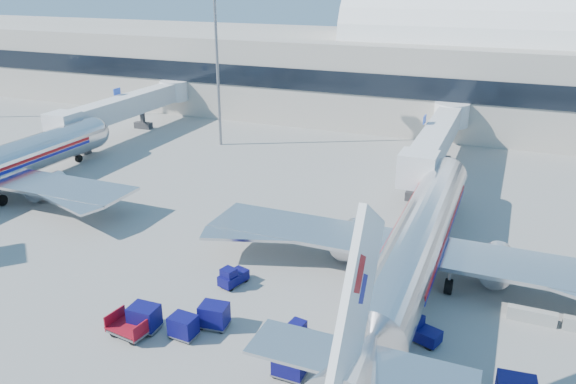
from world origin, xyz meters
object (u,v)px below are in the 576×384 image
at_px(cart_train_c, 144,317).
at_px(cart_train_a, 214,315).
at_px(barrier_near, 532,316).
at_px(cart_solo_near, 290,363).
at_px(jetbridge_mid, 132,105).
at_px(jetbridge_near, 439,135).
at_px(cart_train_b, 183,326).
at_px(airliner_main, 416,243).
at_px(tug_right, 420,330).
at_px(mast_west, 216,28).
at_px(cart_open_red, 130,329).
at_px(tug_left, 232,277).
at_px(tug_lead, 303,336).

bearing_deg(cart_train_c, cart_train_a, 24.32).
height_order(barrier_near, cart_solo_near, cart_solo_near).
height_order(jetbridge_mid, cart_train_a, jetbridge_mid).
height_order(jetbridge_near, cart_train_c, jetbridge_near).
bearing_deg(barrier_near, cart_train_b, -153.32).
distance_m(airliner_main, barrier_near, 8.74).
xyz_separation_m(barrier_near, tug_right, (-6.27, -4.68, 0.23)).
relative_size(mast_west, tug_right, 8.86).
height_order(cart_train_b, cart_open_red, cart_train_b).
relative_size(cart_train_a, cart_train_c, 1.02).
bearing_deg(tug_left, cart_train_b, -163.03).
bearing_deg(cart_train_b, tug_left, 94.90).
bearing_deg(airliner_main, cart_train_b, -133.32).
distance_m(airliner_main, cart_open_red, 20.22).
distance_m(jetbridge_near, cart_train_a, 38.04).
height_order(airliner_main, cart_train_a, airliner_main).
bearing_deg(barrier_near, cart_open_red, -154.25).
relative_size(jetbridge_mid, cart_open_red, 10.23).
distance_m(cart_train_c, cart_solo_near, 10.07).
bearing_deg(cart_open_red, tug_left, 76.65).
xyz_separation_m(mast_west, tug_right, (31.73, -32.68, -14.11)).
relative_size(jetbridge_near, cart_solo_near, 14.89).
bearing_deg(cart_solo_near, cart_open_red, -177.72).
bearing_deg(mast_west, cart_train_b, -64.22).
bearing_deg(mast_west, jetbridge_near, 1.68).
bearing_deg(cart_train_b, tug_lead, 19.67).
distance_m(jetbridge_near, barrier_near, 30.82).
relative_size(airliner_main, jetbridge_mid, 1.35).
bearing_deg(cart_train_c, cart_solo_near, -4.91).
height_order(mast_west, tug_left, mast_west).
height_order(jetbridge_mid, cart_open_red, jetbridge_mid).
xyz_separation_m(jetbridge_near, tug_right, (4.13, -33.49, -3.24)).
xyz_separation_m(tug_lead, cart_train_c, (-9.71, -2.25, 0.20)).
relative_size(tug_lead, cart_train_a, 1.24).
xyz_separation_m(airliner_main, tug_left, (-11.85, -5.71, -2.26)).
bearing_deg(cart_train_a, cart_open_red, -153.76).
relative_size(jetbridge_mid, cart_train_b, 15.85).
relative_size(barrier_near, tug_lead, 1.24).
distance_m(jetbridge_mid, barrier_near, 59.90).
bearing_deg(cart_solo_near, cart_train_c, 177.28).
distance_m(tug_right, cart_train_a, 12.72).
relative_size(airliner_main, tug_lead, 15.38).
bearing_deg(airliner_main, jetbridge_near, 95.22).
xyz_separation_m(cart_train_b, cart_solo_near, (7.37, -0.80, 0.08)).
distance_m(jetbridge_mid, cart_train_a, 50.32).
bearing_deg(cart_train_a, cart_train_c, -160.43).
relative_size(mast_west, cart_train_b, 13.03).
xyz_separation_m(cart_train_a, cart_train_c, (-3.89, -1.89, 0.03)).
bearing_deg(tug_lead, cart_open_red, -153.40).
bearing_deg(cart_solo_near, cart_train_a, 158.71).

